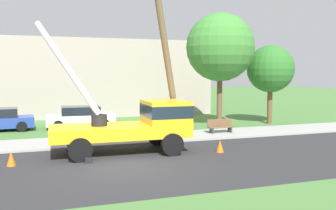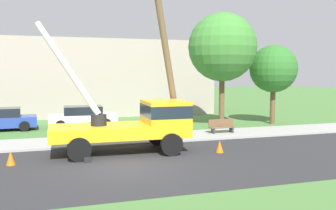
# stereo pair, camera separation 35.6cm
# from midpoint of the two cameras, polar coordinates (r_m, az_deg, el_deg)

# --- Properties ---
(ground_plane) EXTENTS (120.00, 120.00, 0.00)m
(ground_plane) POSITION_cam_midpoint_polar(r_m,az_deg,el_deg) (26.71, -11.21, -3.01)
(ground_plane) COLOR #477538
(road_asphalt) EXTENTS (80.00, 8.08, 0.01)m
(road_asphalt) POSITION_cam_midpoint_polar(r_m,az_deg,el_deg) (15.05, -5.86, -9.17)
(road_asphalt) COLOR #2B2B2D
(road_asphalt) RESTS_ON ground
(sidewalk_strip) EXTENTS (80.00, 3.08, 0.10)m
(sidewalk_strip) POSITION_cam_midpoint_polar(r_m,az_deg,el_deg) (20.41, -9.12, -5.31)
(sidewalk_strip) COLOR #9E9E99
(sidewalk_strip) RESTS_ON ground
(utility_truck) EXTENTS (6.76, 3.21, 5.98)m
(utility_truck) POSITION_cam_midpoint_polar(r_m,az_deg,el_deg) (17.35, -4.00, -2.54)
(utility_truck) COLOR gold
(utility_truck) RESTS_ON ground
(leaning_utility_pole) EXTENTS (2.68, 2.23, 8.73)m
(leaning_utility_pole) POSITION_cam_midpoint_polar(r_m,az_deg,el_deg) (18.70, 0.37, 7.44)
(leaning_utility_pole) COLOR brown
(leaning_utility_pole) RESTS_ON ground
(traffic_cone_ahead) EXTENTS (0.36, 0.36, 0.56)m
(traffic_cone_ahead) POSITION_cam_midpoint_polar(r_m,az_deg,el_deg) (17.53, 8.41, -6.24)
(traffic_cone_ahead) COLOR orange
(traffic_cone_ahead) RESTS_ON ground
(traffic_cone_behind) EXTENTS (0.36, 0.36, 0.56)m
(traffic_cone_behind) POSITION_cam_midpoint_polar(r_m,az_deg,el_deg) (16.22, -22.19, -7.48)
(traffic_cone_behind) COLOR orange
(traffic_cone_behind) RESTS_ON ground
(parked_sedan_blue) EXTENTS (4.47, 2.14, 1.42)m
(parked_sedan_blue) POSITION_cam_midpoint_polar(r_m,az_deg,el_deg) (25.89, -23.81, -2.01)
(parked_sedan_blue) COLOR #263F99
(parked_sedan_blue) RESTS_ON ground
(parked_sedan_white) EXTENTS (4.46, 2.13, 1.42)m
(parked_sedan_white) POSITION_cam_midpoint_polar(r_m,az_deg,el_deg) (25.65, -12.37, -1.76)
(parked_sedan_white) COLOR silver
(parked_sedan_white) RESTS_ON ground
(park_bench) EXTENTS (1.60, 0.45, 0.90)m
(park_bench) POSITION_cam_midpoint_polar(r_m,az_deg,el_deg) (22.50, 8.62, -3.28)
(park_bench) COLOR brown
(park_bench) RESTS_ON ground
(roadside_tree_near) EXTENTS (3.35, 3.35, 5.59)m
(roadside_tree_near) POSITION_cam_midpoint_polar(r_m,az_deg,el_deg) (27.69, 16.07, 5.26)
(roadside_tree_near) COLOR brown
(roadside_tree_near) RESTS_ON ground
(roadside_tree_far) EXTENTS (4.55, 4.55, 7.61)m
(roadside_tree_far) POSITION_cam_midpoint_polar(r_m,az_deg,el_deg) (25.49, 8.65, 8.63)
(roadside_tree_far) COLOR brown
(roadside_tree_far) RESTS_ON ground
(lowrise_building_backdrop) EXTENTS (18.00, 6.00, 6.40)m
(lowrise_building_backdrop) POSITION_cam_midpoint_polar(r_m,az_deg,el_deg) (33.68, -8.92, 4.13)
(lowrise_building_backdrop) COLOR #A5998C
(lowrise_building_backdrop) RESTS_ON ground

